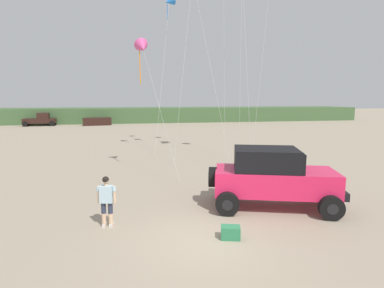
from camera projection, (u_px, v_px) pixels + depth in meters
The scene contains 9 objects.
ground_plane at pixel (204, 240), 8.88m from camera, with size 220.00×220.00×0.00m, color gray.
dune_ridge at pixel (117, 115), 55.18m from camera, with size 90.00×9.60×2.51m, color #426038.
jeep at pixel (273, 176), 11.43m from camera, with size 5.01×3.58×2.26m.
person_watching at pixel (107, 199), 9.69m from camera, with size 0.61×0.37×1.67m.
cooler_box at pixel (231, 232), 8.96m from camera, with size 0.56×0.36×0.38m, color #2D7F51.
distant_pickup at pixel (41, 120), 46.98m from camera, with size 4.75×2.75×1.98m.
distant_sedan at pixel (97, 121), 47.92m from camera, with size 4.20×1.70×1.20m, color black.
kite_red_delta at pixel (142, 47), 16.15m from camera, with size 2.06×3.07×7.24m.
kite_white_parafoil at pixel (169, 2), 24.59m from camera, with size 2.32×5.26×12.36m.
Camera 1 is at (-1.98, -8.15, 4.07)m, focal length 28.57 mm.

